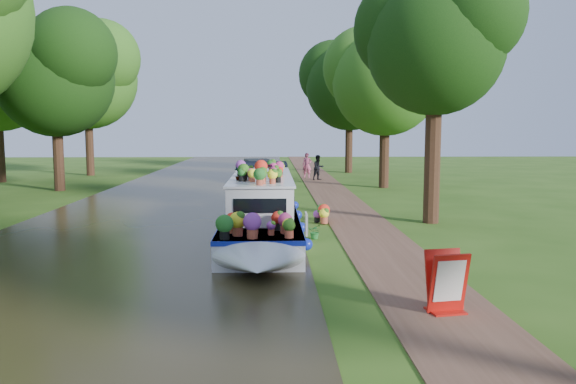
{
  "coord_description": "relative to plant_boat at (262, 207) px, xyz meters",
  "views": [
    {
      "loc": [
        -1.95,
        -16.82,
        3.4
      ],
      "look_at": [
        -1.4,
        1.56,
        1.3
      ],
      "focal_mm": 35.0,
      "sensor_mm": 36.0,
      "label": 1
    }
  ],
  "objects": [
    {
      "name": "plant_boat",
      "position": [
        0.0,
        0.0,
        0.0
      ],
      "size": [
        2.29,
        13.52,
        2.27
      ],
      "color": "silver",
      "rests_on": "canal_water"
    },
    {
      "name": "second_boat",
      "position": [
        -0.47,
        18.42,
        -0.31
      ],
      "size": [
        2.97,
        7.14,
        1.33
      ],
      "rotation": [
        0.0,
        0.0,
        0.17
      ],
      "color": "black",
      "rests_on": "canal_water"
    },
    {
      "name": "pedestrian_pink",
      "position": [
        2.75,
        20.12,
        0.02
      ],
      "size": [
        0.66,
        0.48,
        1.69
      ],
      "primitive_type": "imported",
      "rotation": [
        0.0,
        0.0,
        -0.12
      ],
      "color": "#E96078",
      "rests_on": "towpath"
    },
    {
      "name": "verge_plant",
      "position": [
        1.65,
        -1.09,
        -0.62
      ],
      "size": [
        0.51,
        0.47,
        0.47
      ],
      "primitive_type": "imported",
      "rotation": [
        0.0,
        0.0,
        -0.28
      ],
      "color": "#206C2A",
      "rests_on": "ground"
    },
    {
      "name": "tree_far_c",
      "position": [
        -11.27,
        12.85,
        5.67
      ],
      "size": [
        7.13,
        6.82,
        9.59
      ],
      "color": "black",
      "rests_on": "ground"
    },
    {
      "name": "tree_far_d",
      "position": [
        -12.77,
        22.86,
        6.55
      ],
      "size": [
        8.05,
        7.7,
        10.85
      ],
      "color": "black",
      "rests_on": "ground"
    },
    {
      "name": "pedestrian_dark",
      "position": [
        3.38,
        18.35,
        -0.01
      ],
      "size": [
        0.99,
        0.92,
        1.63
      ],
      "primitive_type": "imported",
      "rotation": [
        0.0,
        0.0,
        0.5
      ],
      "color": "black",
      "rests_on": "towpath"
    },
    {
      "name": "tree_near_mid",
      "position": [
        6.73,
        13.85,
        5.58
      ],
      "size": [
        6.9,
        6.6,
        9.4
      ],
      "color": "black",
      "rests_on": "ground"
    },
    {
      "name": "canal_water",
      "position": [
        -3.75,
        -1.23,
        -0.84
      ],
      "size": [
        10.0,
        100.0,
        0.02
      ],
      "primitive_type": "cube",
      "color": "black",
      "rests_on": "ground"
    },
    {
      "name": "tree_near_far",
      "position": [
        6.23,
        24.86,
        6.2
      ],
      "size": [
        7.59,
        7.26,
        10.3
      ],
      "color": "black",
      "rests_on": "ground"
    },
    {
      "name": "towpath",
      "position": [
        3.45,
        -1.23,
        -0.84
      ],
      "size": [
        2.2,
        100.0,
        0.03
      ],
      "primitive_type": "cube",
      "color": "brown",
      "rests_on": "ground"
    },
    {
      "name": "ground",
      "position": [
        2.25,
        -1.23,
        -0.85
      ],
      "size": [
        100.0,
        100.0,
        0.0
      ],
      "primitive_type": "plane",
      "color": "#2C5014",
      "rests_on": "ground"
    },
    {
      "name": "tree_near_overhang",
      "position": [
        6.04,
        1.83,
        5.75
      ],
      "size": [
        5.52,
        5.28,
        8.99
      ],
      "color": "black",
      "rests_on": "ground"
    },
    {
      "name": "sandwich_board",
      "position": [
        3.51,
        -8.13,
        -0.31
      ],
      "size": [
        0.75,
        0.68,
        1.13
      ],
      "rotation": [
        0.0,
        0.0,
        0.18
      ],
      "color": "#B9130D",
      "rests_on": "towpath"
    }
  ]
}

